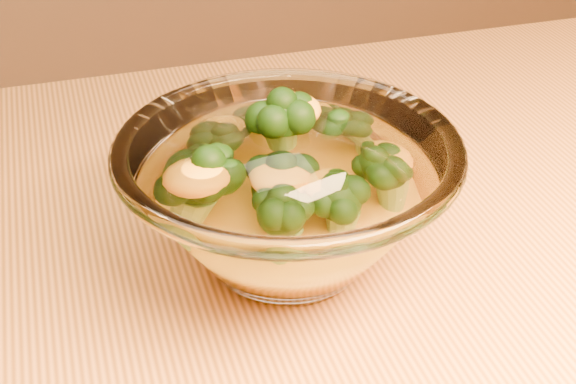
{
  "coord_description": "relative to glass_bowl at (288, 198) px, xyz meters",
  "views": [
    {
      "loc": [
        -0.22,
        -0.35,
        1.09
      ],
      "look_at": [
        -0.09,
        0.06,
        0.81
      ],
      "focal_mm": 50.0,
      "sensor_mm": 36.0,
      "label": 1
    }
  ],
  "objects": [
    {
      "name": "cheese_sauce",
      "position": [
        -0.0,
        0.0,
        -0.02
      ],
      "size": [
        0.12,
        0.12,
        0.03
      ],
      "primitive_type": "ellipsoid",
      "color": "orange",
      "rests_on": "glass_bowl"
    },
    {
      "name": "glass_bowl",
      "position": [
        0.0,
        0.0,
        0.0
      ],
      "size": [
        0.22,
        0.22,
        0.1
      ],
      "color": "white",
      "rests_on": "table"
    },
    {
      "name": "broccoli_heap",
      "position": [
        -0.0,
        0.01,
        0.02
      ],
      "size": [
        0.15,
        0.14,
        0.08
      ],
      "color": "black",
      "rests_on": "cheese_sauce"
    }
  ]
}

